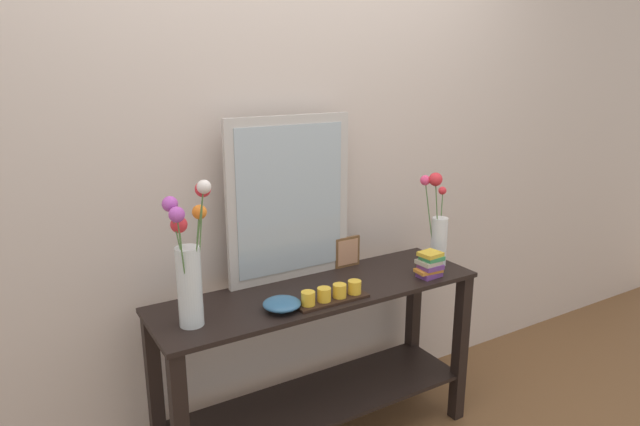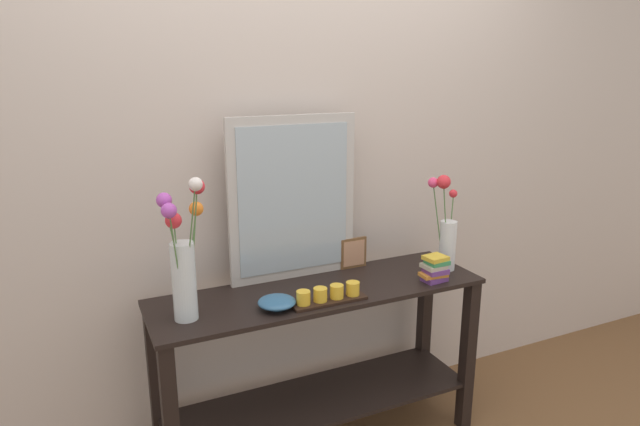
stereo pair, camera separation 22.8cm
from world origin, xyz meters
The scene contains 9 objects.
wall_back centered at (0.00, 0.33, 1.35)m, with size 6.40×0.08×2.70m, color beige.
console_table centered at (0.00, 0.00, 0.48)m, with size 1.45×0.42×0.77m.
mirror_leaning centered at (-0.04, 0.18, 1.14)m, with size 0.59×0.03×0.73m.
tall_vase_left centered at (-0.58, -0.05, 1.01)m, with size 0.18×0.20×0.56m.
vase_right centered at (0.63, -0.03, 0.96)m, with size 0.19×0.13×0.46m.
candle_tray centered at (-0.03, -0.13, 0.80)m, with size 0.32×0.09×0.07m.
picture_frame_small centered at (0.25, 0.17, 0.84)m, with size 0.13×0.01×0.15m.
decorative_bowl centered at (-0.24, -0.10, 0.80)m, with size 0.15×0.15×0.05m.
book_stack centered at (0.50, -0.13, 0.83)m, with size 0.12×0.10×0.12m.
Camera 2 is at (-0.93, -1.99, 1.70)m, focal length 31.01 mm.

